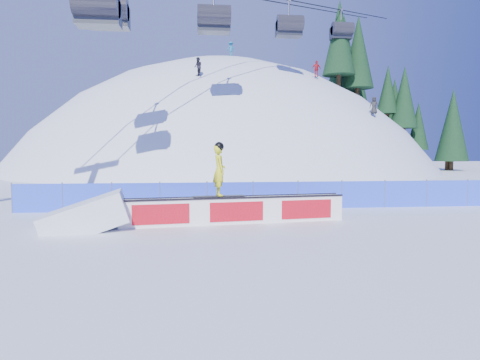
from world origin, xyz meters
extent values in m
plane|color=white|center=(0.00, 0.00, 0.00)|extent=(160.00, 160.00, 0.00)
sphere|color=white|center=(0.00, 42.00, -18.00)|extent=(64.00, 64.00, 64.00)
cylinder|color=black|center=(12.79, 45.48, 11.73)|extent=(0.50, 0.50, 1.40)
cone|color=black|center=(12.79, 45.48, 16.51)|extent=(3.68, 3.68, 8.36)
cylinder|color=black|center=(15.29, 42.75, 10.70)|extent=(0.50, 0.50, 1.40)
cone|color=black|center=(15.29, 42.75, 14.34)|extent=(2.67, 2.67, 6.07)
cylinder|color=black|center=(16.89, 37.26, 9.36)|extent=(0.50, 0.50, 1.40)
cone|color=black|center=(16.89, 37.26, 14.96)|extent=(4.40, 4.40, 9.99)
cylinder|color=black|center=(17.67, 45.63, 9.03)|extent=(0.50, 0.50, 1.40)
cone|color=black|center=(17.67, 45.63, 13.29)|extent=(3.22, 3.22, 7.32)
cylinder|color=black|center=(19.75, 40.01, 7.70)|extent=(0.50, 0.50, 1.40)
cone|color=black|center=(19.75, 40.01, 11.69)|extent=(2.98, 2.98, 6.78)
cylinder|color=black|center=(23.77, 42.01, 4.03)|extent=(0.50, 0.50, 1.40)
cone|color=black|center=(23.77, 42.01, 9.61)|extent=(4.39, 4.39, 9.97)
cylinder|color=black|center=(23.21, 38.73, 4.39)|extent=(0.50, 0.50, 1.40)
cone|color=black|center=(23.21, 38.73, 8.76)|extent=(3.31, 3.31, 7.53)
cylinder|color=black|center=(26.02, 40.03, 1.13)|extent=(0.50, 0.50, 1.40)
cone|color=black|center=(26.02, 40.03, 6.00)|extent=(3.76, 3.76, 8.55)
cylinder|color=black|center=(28.77, 41.78, 0.60)|extent=(0.50, 0.50, 1.40)
cone|color=black|center=(28.77, 41.78, 4.91)|extent=(3.27, 3.27, 7.43)
cylinder|color=black|center=(27.87, 40.85, 0.60)|extent=(0.50, 0.50, 1.40)
cone|color=black|center=(27.87, 40.85, 5.69)|extent=(3.95, 3.95, 8.99)
cube|color=blue|center=(0.00, 4.50, 0.60)|extent=(22.00, 0.03, 1.20)
cylinder|color=#44507A|center=(-11.00, 4.50, 0.65)|extent=(0.05, 0.05, 1.30)
cylinder|color=#44507A|center=(-9.00, 4.50, 0.65)|extent=(0.05, 0.05, 1.30)
cylinder|color=#44507A|center=(-7.00, 4.50, 0.65)|extent=(0.05, 0.05, 1.30)
cylinder|color=#44507A|center=(-5.00, 4.50, 0.65)|extent=(0.05, 0.05, 1.30)
cylinder|color=#44507A|center=(-3.00, 4.50, 0.65)|extent=(0.05, 0.05, 1.30)
cylinder|color=#44507A|center=(-1.00, 4.50, 0.65)|extent=(0.05, 0.05, 1.30)
cylinder|color=#44507A|center=(1.00, 4.50, 0.65)|extent=(0.05, 0.05, 1.30)
cylinder|color=#44507A|center=(3.00, 4.50, 0.65)|extent=(0.05, 0.05, 1.30)
cylinder|color=#44507A|center=(5.00, 4.50, 0.65)|extent=(0.05, 0.05, 1.30)
cylinder|color=#44507A|center=(7.00, 4.50, 0.65)|extent=(0.05, 0.05, 1.30)
cylinder|color=#44507A|center=(9.00, 4.50, 0.65)|extent=(0.05, 0.05, 1.30)
cylinder|color=#282730|center=(-8.75, 10.55, 10.52)|extent=(2.40, 1.50, 1.50)
cylinder|color=#282730|center=(-2.00, 17.93, 12.36)|extent=(2.40, 1.50, 1.50)
cylinder|color=#282730|center=(5.50, 26.13, 14.40)|extent=(2.40, 1.50, 1.50)
cylinder|color=#282730|center=(13.75, 35.15, 16.64)|extent=(2.40, 1.50, 1.50)
cube|color=white|center=(-2.12, 1.05, 0.45)|extent=(7.99, 1.52, 0.90)
cube|color=gray|center=(-2.12, 1.05, 0.92)|extent=(7.92, 1.53, 0.04)
cube|color=black|center=(-2.09, 0.79, 0.93)|extent=(7.93, 1.05, 0.06)
cube|color=black|center=(-2.15, 1.32, 0.93)|extent=(7.93, 1.05, 0.06)
cube|color=red|center=(-2.09, 0.79, 0.45)|extent=(7.54, 0.99, 0.67)
cube|color=red|center=(-2.15, 1.31, 0.45)|extent=(7.54, 0.99, 0.67)
cube|color=black|center=(-2.68, 0.98, 0.98)|extent=(1.86, 0.56, 0.04)
imported|color=yellow|center=(-2.68, 0.98, 1.88)|extent=(0.52, 0.71, 1.77)
sphere|color=black|center=(-2.68, 0.98, 2.71)|extent=(0.33, 0.33, 0.33)
imported|color=black|center=(-3.08, 25.67, 10.17)|extent=(0.91, 0.99, 1.65)
imported|color=red|center=(9.17, 29.90, 11.00)|extent=(0.97, 0.42, 1.65)
imported|color=#196C9B|center=(0.87, 36.58, 14.35)|extent=(1.23, 1.01, 1.65)
imported|color=black|center=(13.79, 26.03, 6.88)|extent=(0.96, 0.84, 1.65)
camera|label=1|loc=(-3.58, -13.86, 2.58)|focal=32.00mm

